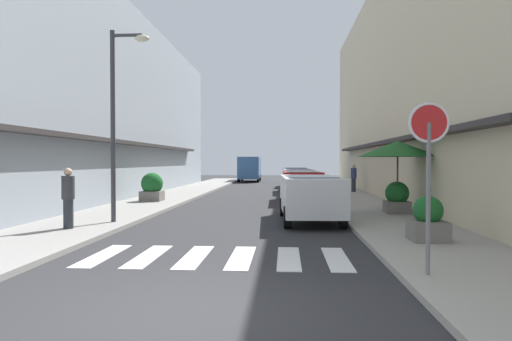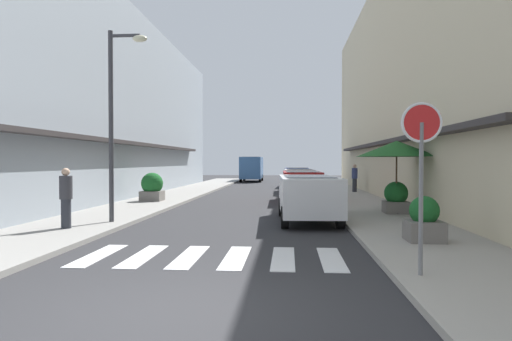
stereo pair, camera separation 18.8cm
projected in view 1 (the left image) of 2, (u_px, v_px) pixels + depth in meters
name	position (u px, v px, depth m)	size (l,w,h in m)	color
ground_plane	(256.00, 203.00, 20.68)	(83.18, 83.18, 0.00)	#2B2B2D
sidewalk_left	(157.00, 201.00, 20.98)	(2.98, 52.93, 0.12)	gray
sidewalk_right	(358.00, 202.00, 20.38)	(2.98, 52.93, 0.12)	#9E998E
building_row_left	(83.00, 102.00, 22.03)	(5.50, 36.03, 9.74)	#939EA8
building_row_right	(441.00, 79.00, 20.89)	(5.50, 36.03, 11.63)	beige
crosswalk	(218.00, 257.00, 8.93)	(5.20, 2.20, 0.01)	silver
parked_car_near	(310.00, 193.00, 14.19)	(1.97, 4.49, 1.47)	silver
parked_car_mid	(302.00, 183.00, 21.17)	(1.87, 4.13, 1.47)	maroon
parked_car_far	(298.00, 178.00, 27.56)	(1.90, 4.48, 1.47)	silver
parked_car_distant	(295.00, 175.00, 33.61)	(1.92, 3.96, 1.47)	navy
delivery_van	(250.00, 167.00, 42.63)	(2.05, 5.42, 2.37)	#33598C
round_street_sign	(429.00, 143.00, 7.07)	(0.65, 0.07, 2.76)	slate
street_lamp	(119.00, 106.00, 13.25)	(1.19, 0.28, 5.72)	#38383D
cafe_umbrella	(398.00, 149.00, 15.40)	(2.75, 2.75, 2.53)	#262626
planter_corner	(428.00, 220.00, 10.12)	(0.79, 0.79, 1.03)	slate
planter_midblock	(397.00, 198.00, 15.61)	(0.82, 0.82, 1.11)	slate
planter_far	(152.00, 187.00, 20.40)	(1.00, 1.00, 1.30)	slate
pedestrian_walking_near	(68.00, 197.00, 11.98)	(0.34, 0.34, 1.64)	#282B33
pedestrian_walking_far	(354.00, 177.00, 26.47)	(0.34, 0.34, 1.64)	#282B33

